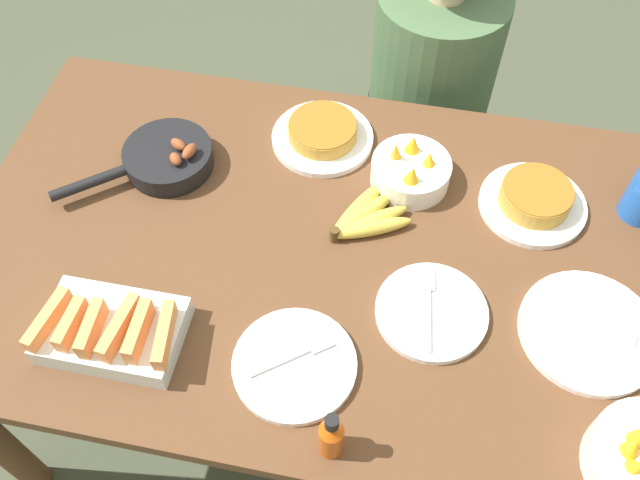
# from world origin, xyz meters

# --- Properties ---
(ground_plane) EXTENTS (14.00, 14.00, 0.00)m
(ground_plane) POSITION_xyz_m (0.00, 0.00, 0.00)
(ground_plane) COLOR #474C38
(dining_table) EXTENTS (1.53, 0.95, 0.74)m
(dining_table) POSITION_xyz_m (0.00, 0.00, 0.64)
(dining_table) COLOR brown
(dining_table) RESTS_ON ground_plane
(banana_bunch) EXTENTS (0.18, 0.19, 0.04)m
(banana_bunch) POSITION_xyz_m (0.08, 0.08, 0.75)
(banana_bunch) COLOR gold
(banana_bunch) RESTS_ON dining_table
(melon_tray) EXTENTS (0.26, 0.17, 0.10)m
(melon_tray) POSITION_xyz_m (-0.34, -0.28, 0.77)
(melon_tray) COLOR silver
(melon_tray) RESTS_ON dining_table
(skillet) EXTENTS (0.32, 0.28, 0.08)m
(skillet) POSITION_xyz_m (-0.39, 0.16, 0.77)
(skillet) COLOR black
(skillet) RESTS_ON dining_table
(frittata_plate_center) EXTENTS (0.23, 0.23, 0.06)m
(frittata_plate_center) POSITION_xyz_m (0.43, 0.20, 0.76)
(frittata_plate_center) COLOR white
(frittata_plate_center) RESTS_ON dining_table
(frittata_plate_side) EXTENTS (0.24, 0.24, 0.05)m
(frittata_plate_side) POSITION_xyz_m (-0.05, 0.31, 0.76)
(frittata_plate_side) COLOR white
(frittata_plate_side) RESTS_ON dining_table
(empty_plate_near_front) EXTENTS (0.22, 0.22, 0.02)m
(empty_plate_near_front) POSITION_xyz_m (0.24, -0.11, 0.75)
(empty_plate_near_front) COLOR white
(empty_plate_near_front) RESTS_ON dining_table
(empty_plate_far_left) EXTENTS (0.23, 0.23, 0.02)m
(empty_plate_far_left) POSITION_xyz_m (0.01, -0.27, 0.75)
(empty_plate_far_left) COLOR white
(empty_plate_far_left) RESTS_ON dining_table
(empty_plate_far_right) EXTENTS (0.27, 0.27, 0.02)m
(empty_plate_far_right) POSITION_xyz_m (0.55, -0.10, 0.75)
(empty_plate_far_right) COLOR white
(empty_plate_far_right) RESTS_ON dining_table
(fruit_bowl_citrus) EXTENTS (0.18, 0.18, 0.11)m
(fruit_bowl_citrus) POSITION_xyz_m (0.16, 0.22, 0.77)
(fruit_bowl_citrus) COLOR white
(fruit_bowl_citrus) RESTS_ON dining_table
(hot_sauce_bottle) EXTENTS (0.04, 0.04, 0.13)m
(hot_sauce_bottle) POSITION_xyz_m (0.10, -0.41, 0.80)
(hot_sauce_bottle) COLOR #C64C0F
(hot_sauce_bottle) RESTS_ON dining_table
(person_figure) EXTENTS (0.37, 0.37, 1.16)m
(person_figure) POSITION_xyz_m (0.18, 0.69, 0.48)
(person_figure) COLOR black
(person_figure) RESTS_ON ground_plane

